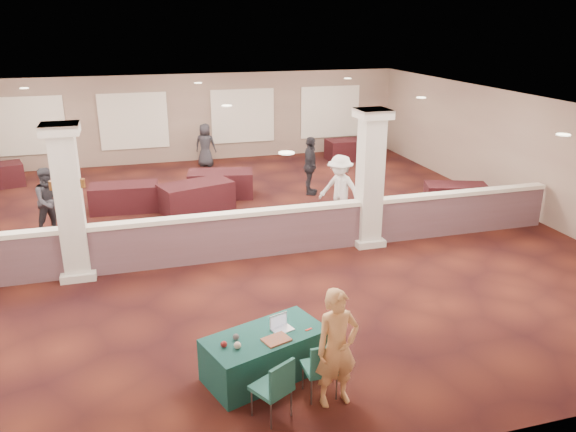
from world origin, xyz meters
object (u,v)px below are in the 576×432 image
object	(u,v)px
attendee_b	(340,190)
attendee_d	(205,145)
far_table_front_center	(196,197)
attendee_c	(310,166)
attendee_a	(50,201)
far_table_back_center	(221,184)
near_table	(265,354)
far_table_front_right	(456,196)
conf_chair_main	(322,365)
woman	(337,348)
far_table_front_left	(125,197)
conf_chair_side	(276,385)
far_table_back_right	(352,149)

from	to	relation	value
attendee_b	attendee_d	size ratio (longest dim) A/B	1.17
far_table_front_center	attendee_c	size ratio (longest dim) A/B	1.11
attendee_a	attendee_c	xyz separation A→B (m)	(7.19, 1.40, 0.04)
far_table_back_center	attendee_d	bearing A→B (deg)	88.42
near_table	attendee_b	bearing A→B (deg)	40.97
far_table_front_right	far_table_front_center	bearing A→B (deg)	165.84
conf_chair_main	woman	distance (m)	0.39
far_table_front_center	attendee_c	world-z (taller)	attendee_c
near_table	attendee_d	world-z (taller)	attendee_d
far_table_front_left	attendee_b	xyz separation A→B (m)	(5.36, -2.67, 0.54)
near_table	conf_chair_main	size ratio (longest dim) A/B	1.97
attendee_b	attendee_c	world-z (taller)	attendee_b
far_table_front_right	conf_chair_side	bearing A→B (deg)	-134.94
near_table	attendee_b	world-z (taller)	attendee_b
far_table_front_right	attendee_c	xyz separation A→B (m)	(-3.55, 2.39, 0.54)
far_table_front_left	near_table	bearing A→B (deg)	-77.44
conf_chair_main	attendee_a	distance (m)	9.04
far_table_back_center	attendee_c	distance (m)	2.75
far_table_front_right	attendee_a	world-z (taller)	attendee_a
far_table_front_center	attendee_b	bearing A→B (deg)	-31.20
woman	attendee_b	world-z (taller)	attendee_b
woman	conf_chair_side	bearing A→B (deg)	-177.77
attendee_a	conf_chair_main	bearing A→B (deg)	-91.30
far_table_front_center	near_table	bearing A→B (deg)	-90.05
far_table_front_left	far_table_back_center	world-z (taller)	far_table_back_center
conf_chair_main	attendee_a	xyz separation A→B (m)	(-4.28, 7.95, 0.31)
conf_chair_main	attendee_b	bearing A→B (deg)	66.04
far_table_back_center	attendee_b	xyz separation A→B (m)	(2.57, -3.20, 0.53)
near_table	far_table_back_right	size ratio (longest dim) A/B	0.95
far_table_back_center	attendee_a	world-z (taller)	attendee_a
far_table_front_left	far_table_back_right	xyz separation A→B (m)	(8.38, 3.83, 0.01)
far_table_front_left	attendee_b	bearing A→B (deg)	-26.46
attendee_c	far_table_front_right	bearing A→B (deg)	-99.35
far_table_front_left	far_table_back_center	distance (m)	2.84
attendee_c	far_table_front_left	bearing A→B (deg)	114.79
far_table_front_left	far_table_front_center	world-z (taller)	far_table_front_center
conf_chair_main	attendee_d	bearing A→B (deg)	87.51
attendee_b	conf_chair_main	bearing A→B (deg)	-61.52
attendee_a	attendee_c	size ratio (longest dim) A/B	0.96
near_table	attendee_d	size ratio (longest dim) A/B	1.15
far_table_back_center	far_table_front_right	bearing A→B (deg)	-25.05
conf_chair_side	attendee_d	bearing A→B (deg)	56.42
attendee_a	attendee_b	distance (m)	7.22
conf_chair_side	far_table_front_center	bearing A→B (deg)	60.21
attendee_a	attendee_c	bearing A→B (deg)	-18.60
far_table_back_center	attendee_b	bearing A→B (deg)	-51.25
far_table_front_left	attendee_d	xyz separation A→B (m)	(2.90, 4.33, 0.40)
far_table_front_right	attendee_d	xyz separation A→B (m)	(-6.10, 6.70, 0.44)
far_table_back_center	attendee_c	bearing A→B (deg)	-10.89
attendee_b	woman	bearing A→B (deg)	-59.95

